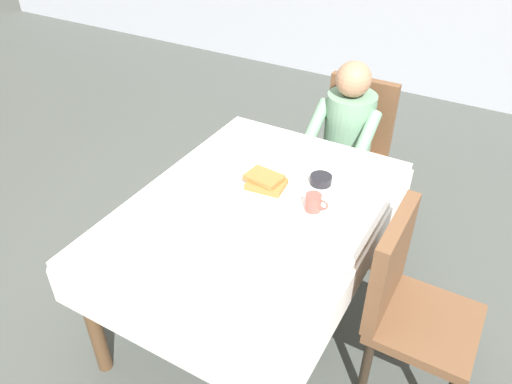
# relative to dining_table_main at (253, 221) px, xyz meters

# --- Properties ---
(ground_plane) EXTENTS (14.00, 14.00, 0.00)m
(ground_plane) POSITION_rel_dining_table_main_xyz_m (0.00, 0.00, -0.65)
(ground_plane) COLOR #474C47
(dining_table_main) EXTENTS (1.12, 1.52, 0.74)m
(dining_table_main) POSITION_rel_dining_table_main_xyz_m (0.00, 0.00, 0.00)
(dining_table_main) COLOR white
(dining_table_main) RESTS_ON ground
(chair_diner) EXTENTS (0.44, 0.45, 0.93)m
(chair_diner) POSITION_rel_dining_table_main_xyz_m (0.08, 1.17, -0.12)
(chair_diner) COLOR brown
(chair_diner) RESTS_ON ground
(diner_person) EXTENTS (0.40, 0.43, 1.12)m
(diner_person) POSITION_rel_dining_table_main_xyz_m (0.08, 1.01, 0.02)
(diner_person) COLOR gray
(diner_person) RESTS_ON ground
(chair_right_side) EXTENTS (0.45, 0.44, 0.93)m
(chair_right_side) POSITION_rel_dining_table_main_xyz_m (0.77, 0.00, -0.12)
(chair_right_side) COLOR brown
(chair_right_side) RESTS_ON ground
(plate_breakfast) EXTENTS (0.28, 0.28, 0.02)m
(plate_breakfast) POSITION_rel_dining_table_main_xyz_m (-0.03, 0.16, 0.10)
(plate_breakfast) COLOR white
(plate_breakfast) RESTS_ON dining_table_main
(breakfast_stack) EXTENTS (0.21, 0.16, 0.06)m
(breakfast_stack) POSITION_rel_dining_table_main_xyz_m (-0.02, 0.16, 0.13)
(breakfast_stack) COLOR #A36B33
(breakfast_stack) RESTS_ON plate_breakfast
(cup_coffee) EXTENTS (0.11, 0.08, 0.08)m
(cup_coffee) POSITION_rel_dining_table_main_xyz_m (0.25, 0.12, 0.13)
(cup_coffee) COLOR #B24C42
(cup_coffee) RESTS_ON dining_table_main
(bowl_butter) EXTENTS (0.11, 0.11, 0.04)m
(bowl_butter) POSITION_rel_dining_table_main_xyz_m (0.20, 0.33, 0.11)
(bowl_butter) COLOR black
(bowl_butter) RESTS_ON dining_table_main
(syrup_pitcher) EXTENTS (0.08, 0.08, 0.07)m
(syrup_pitcher) POSITION_rel_dining_table_main_xyz_m (-0.23, 0.24, 0.13)
(syrup_pitcher) COLOR silver
(syrup_pitcher) RESTS_ON dining_table_main
(fork_left_of_plate) EXTENTS (0.01, 0.18, 0.00)m
(fork_left_of_plate) POSITION_rel_dining_table_main_xyz_m (-0.22, 0.14, 0.09)
(fork_left_of_plate) COLOR silver
(fork_left_of_plate) RESTS_ON dining_table_main
(knife_right_of_plate) EXTENTS (0.02, 0.20, 0.00)m
(knife_right_of_plate) POSITION_rel_dining_table_main_xyz_m (0.16, 0.14, 0.09)
(knife_right_of_plate) COLOR silver
(knife_right_of_plate) RESTS_ON dining_table_main
(spoon_near_edge) EXTENTS (0.15, 0.03, 0.00)m
(spoon_near_edge) POSITION_rel_dining_table_main_xyz_m (0.00, -0.18, 0.09)
(spoon_near_edge) COLOR silver
(spoon_near_edge) RESTS_ON dining_table_main
(napkin_folded) EXTENTS (0.17, 0.13, 0.01)m
(napkin_folded) POSITION_rel_dining_table_main_xyz_m (-0.28, 0.05, 0.09)
(napkin_folded) COLOR white
(napkin_folded) RESTS_ON dining_table_main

